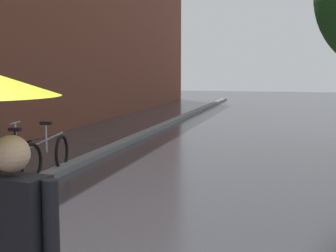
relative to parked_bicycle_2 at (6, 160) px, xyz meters
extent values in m
cube|color=slate|center=(0.67, 5.15, -0.32)|extent=(0.30, 36.00, 0.12)
torus|color=black|center=(0.41, -0.81, -0.03)|extent=(0.15, 0.70, 0.70)
torus|color=black|center=(0.51, -0.01, -0.03)|extent=(0.07, 0.70, 0.70)
cylinder|color=black|center=(0.10, 0.00, 0.17)|extent=(0.88, 0.05, 0.43)
cylinder|color=black|center=(0.20, 0.00, 0.25)|extent=(0.04, 0.04, 0.55)
cube|color=black|center=(0.20, 0.00, 0.55)|extent=(0.22, 0.10, 0.06)
torus|color=black|center=(-0.46, 0.93, -0.03)|extent=(0.15, 0.70, 0.70)
torus|color=black|center=(0.55, 1.07, -0.03)|extent=(0.15, 0.70, 0.70)
cylinder|color=silver|center=(0.15, 1.01, 0.17)|extent=(0.88, 0.16, 0.43)
cylinder|color=silver|center=(0.25, 1.03, 0.25)|extent=(0.04, 0.04, 0.55)
cube|color=black|center=(0.25, 1.03, 0.55)|extent=(0.23, 0.13, 0.06)
cylinder|color=silver|center=(-0.37, 0.94, 0.26)|extent=(0.04, 0.04, 0.58)
cylinder|color=#9E9EA3|center=(-0.37, 0.94, 0.55)|extent=(0.09, 0.46, 0.03)
cube|color=black|center=(3.48, -5.30, 0.74)|extent=(0.42, 0.27, 0.61)
sphere|color=tan|center=(3.48, -5.30, 1.16)|extent=(0.21, 0.21, 0.21)
cylinder|color=black|center=(3.73, -5.33, 0.77)|extent=(0.09, 0.09, 0.55)
camera|label=1|loc=(4.99, -7.68, 1.64)|focal=52.68mm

